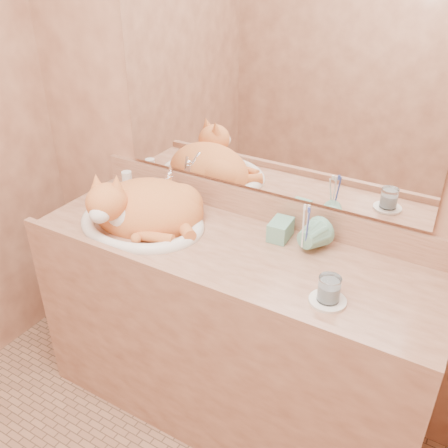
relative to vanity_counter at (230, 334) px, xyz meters
The scene contains 12 objects.
wall_back 0.87m from the vanity_counter, 90.00° to the left, with size 2.40×0.02×2.50m, color #8E5840.
vanity_counter is the anchor object (origin of this frame).
mirror 1.00m from the vanity_counter, 90.00° to the left, with size 1.30×0.02×0.80m, color white.
sink_basin 0.65m from the vanity_counter, behind, with size 0.52×0.44×0.16m, color white, non-canonical shape.
faucet 0.67m from the vanity_counter, 155.76° to the left, with size 0.04×0.12×0.17m, color white, non-canonical shape.
cat 0.64m from the vanity_counter, behind, with size 0.45×0.37×0.25m, color #CB652E, non-canonical shape.
soap_dispenser 0.54m from the vanity_counter, 40.60° to the left, with size 0.08×0.08×0.17m, color #6BAB93.
toothbrush_cup 0.55m from the vanity_counter, 22.42° to the left, with size 0.12×0.12×0.11m, color #6BAB93.
toothbrushes 0.61m from the vanity_counter, 22.42° to the left, with size 0.03×0.03×0.21m, color white, non-canonical shape.
saucer 0.61m from the vanity_counter, 14.88° to the right, with size 0.12×0.12×0.01m, color white.
water_glass 0.65m from the vanity_counter, 14.88° to the right, with size 0.07×0.07×0.08m, color white.
lotion_bottle 0.81m from the vanity_counter, 165.06° to the left, with size 0.04×0.04×0.11m, color white.
Camera 1 is at (0.78, -0.64, 1.87)m, focal length 40.00 mm.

